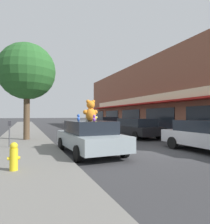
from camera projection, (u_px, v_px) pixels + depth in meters
ground_plane at (148, 151)px, 9.27m from camera, size 260.00×260.00×0.00m
sidewalk_near at (23, 160)px, 7.26m from camera, size 3.17×90.00×0.13m
storefront_row at (196, 97)px, 25.32m from camera, size 16.80×34.71×7.94m
plush_art_car at (90, 136)px, 8.74m from camera, size 2.27×4.44×1.43m
teddy_bear_giant at (91, 111)px, 8.74m from camera, size 0.69×0.43×0.93m
teddy_bear_cream at (87, 117)px, 9.36m from camera, size 0.24×0.18×0.31m
teddy_bear_blue at (78, 118)px, 8.58m from camera, size 0.18×0.23×0.31m
teddy_bear_white at (95, 117)px, 9.55m from camera, size 0.28×0.24×0.39m
teddy_bear_brown at (89, 118)px, 9.47m from camera, size 0.16×0.20×0.27m
teddy_bear_purple at (94, 118)px, 7.73m from camera, size 0.18×0.18×0.27m
teddy_bear_yellow at (95, 117)px, 9.26m from camera, size 0.26×0.16×0.36m
teddy_bear_green at (90, 118)px, 9.37m from camera, size 0.21×0.19×0.30m
parked_car_far_center at (136, 127)px, 15.08m from camera, size 2.08×4.72×1.44m
parked_car_far_right at (106, 124)px, 20.80m from camera, size 2.10×4.73×1.52m
street_tree at (27, 72)px, 12.87m from camera, size 3.63×3.63×6.21m
fire_hydrant at (14, 156)px, 5.59m from camera, size 0.33×0.22×0.79m
parking_meter at (9, 130)px, 9.73m from camera, size 0.14×0.10×1.27m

